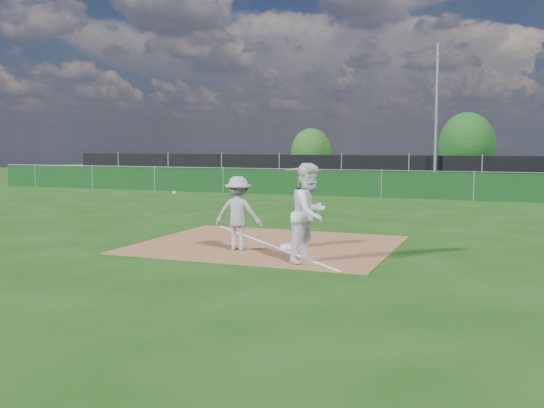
{
  "coord_description": "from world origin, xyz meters",
  "views": [
    {
      "loc": [
        5.38,
        -12.45,
        2.42
      ],
      "look_at": [
        0.12,
        1.0,
        1.0
      ],
      "focal_mm": 40.0,
      "sensor_mm": 36.0,
      "label": 1
    }
  ],
  "objects_px": {
    "light_pole": "(436,116)",
    "car_left": "(313,170)",
    "car_mid": "(383,170)",
    "play_at_first": "(238,213)",
    "first_base": "(292,246)",
    "tree_left": "(311,151)",
    "runner": "(310,213)",
    "car_right": "(473,173)",
    "tree_mid": "(467,144)"
  },
  "relations": [
    {
      "from": "first_base",
      "to": "car_left",
      "type": "bearing_deg",
      "value": 106.45
    },
    {
      "from": "light_pole",
      "to": "play_at_first",
      "type": "distance_m",
      "value": 22.99
    },
    {
      "from": "car_left",
      "to": "car_mid",
      "type": "xyz_separation_m",
      "value": [
        4.46,
        1.41,
        -0.03
      ]
    },
    {
      "from": "car_mid",
      "to": "first_base",
      "type": "bearing_deg",
      "value": -173.18
    },
    {
      "from": "play_at_first",
      "to": "tree_mid",
      "type": "distance_m",
      "value": 33.63
    },
    {
      "from": "play_at_first",
      "to": "runner",
      "type": "distance_m",
      "value": 2.07
    },
    {
      "from": "runner",
      "to": "car_left",
      "type": "bearing_deg",
      "value": 32.82
    },
    {
      "from": "car_left",
      "to": "tree_left",
      "type": "bearing_deg",
      "value": 30.72
    },
    {
      "from": "runner",
      "to": "car_left",
      "type": "xyz_separation_m",
      "value": [
        -8.66,
        27.78,
        -0.32
      ]
    },
    {
      "from": "first_base",
      "to": "runner",
      "type": "distance_m",
      "value": 1.96
    },
    {
      "from": "light_pole",
      "to": "car_left",
      "type": "relative_size",
      "value": 1.97
    },
    {
      "from": "play_at_first",
      "to": "tree_left",
      "type": "bearing_deg",
      "value": 104.86
    },
    {
      "from": "car_right",
      "to": "tree_mid",
      "type": "xyz_separation_m",
      "value": [
        -0.77,
        5.18,
        1.83
      ]
    },
    {
      "from": "first_base",
      "to": "tree_left",
      "type": "xyz_separation_m",
      "value": [
        -9.6,
        31.51,
        1.83
      ]
    },
    {
      "from": "light_pole",
      "to": "car_mid",
      "type": "relative_size",
      "value": 1.98
    },
    {
      "from": "car_right",
      "to": "play_at_first",
      "type": "bearing_deg",
      "value": 178.59
    },
    {
      "from": "runner",
      "to": "car_right",
      "type": "bearing_deg",
      "value": 12.23
    },
    {
      "from": "light_pole",
      "to": "first_base",
      "type": "distance_m",
      "value": 22.32
    },
    {
      "from": "tree_left",
      "to": "car_mid",
      "type": "bearing_deg",
      "value": -31.03
    },
    {
      "from": "light_pole",
      "to": "car_left",
      "type": "bearing_deg",
      "value": 152.94
    },
    {
      "from": "car_right",
      "to": "tree_mid",
      "type": "distance_m",
      "value": 5.55
    },
    {
      "from": "car_left",
      "to": "car_mid",
      "type": "height_order",
      "value": "car_left"
    },
    {
      "from": "car_mid",
      "to": "tree_mid",
      "type": "height_order",
      "value": "tree_mid"
    },
    {
      "from": "tree_mid",
      "to": "tree_left",
      "type": "bearing_deg",
      "value": -173.88
    },
    {
      "from": "tree_left",
      "to": "tree_mid",
      "type": "height_order",
      "value": "tree_mid"
    },
    {
      "from": "first_base",
      "to": "play_at_first",
      "type": "distance_m",
      "value": 1.51
    },
    {
      "from": "car_left",
      "to": "play_at_first",
      "type": "bearing_deg",
      "value": -154.69
    },
    {
      "from": "first_base",
      "to": "car_right",
      "type": "xyz_separation_m",
      "value": [
        2.55,
        27.55,
        0.54
      ]
    },
    {
      "from": "car_mid",
      "to": "tree_mid",
      "type": "relative_size",
      "value": 0.85
    },
    {
      "from": "car_mid",
      "to": "car_right",
      "type": "bearing_deg",
      "value": -91.73
    },
    {
      "from": "first_base",
      "to": "car_right",
      "type": "distance_m",
      "value": 27.67
    },
    {
      "from": "play_at_first",
      "to": "car_mid",
      "type": "distance_m",
      "value": 28.56
    },
    {
      "from": "tree_mid",
      "to": "first_base",
      "type": "bearing_deg",
      "value": -93.11
    },
    {
      "from": "play_at_first",
      "to": "runner",
      "type": "height_order",
      "value": "runner"
    },
    {
      "from": "light_pole",
      "to": "runner",
      "type": "bearing_deg",
      "value": -89.71
    },
    {
      "from": "light_pole",
      "to": "tree_left",
      "type": "xyz_separation_m",
      "value": [
        -10.37,
        9.55,
        -2.11
      ]
    },
    {
      "from": "play_at_first",
      "to": "car_left",
      "type": "bearing_deg",
      "value": 103.97
    },
    {
      "from": "play_at_first",
      "to": "car_left",
      "type": "height_order",
      "value": "play_at_first"
    },
    {
      "from": "light_pole",
      "to": "car_left",
      "type": "xyz_separation_m",
      "value": [
        -8.55,
        4.37,
        -3.3
      ]
    },
    {
      "from": "car_mid",
      "to": "tree_mid",
      "type": "xyz_separation_m",
      "value": [
        5.09,
        5.0,
        1.77
      ]
    },
    {
      "from": "car_left",
      "to": "tree_mid",
      "type": "height_order",
      "value": "tree_mid"
    },
    {
      "from": "runner",
      "to": "car_mid",
      "type": "relative_size",
      "value": 0.51
    },
    {
      "from": "car_left",
      "to": "tree_mid",
      "type": "distance_m",
      "value": 11.63
    },
    {
      "from": "first_base",
      "to": "play_at_first",
      "type": "height_order",
      "value": "play_at_first"
    },
    {
      "from": "runner",
      "to": "car_left",
      "type": "distance_m",
      "value": 29.11
    },
    {
      "from": "light_pole",
      "to": "play_at_first",
      "type": "relative_size",
      "value": 3.58
    },
    {
      "from": "first_base",
      "to": "car_left",
      "type": "distance_m",
      "value": 27.45
    },
    {
      "from": "light_pole",
      "to": "car_left",
      "type": "distance_m",
      "value": 10.15
    },
    {
      "from": "car_left",
      "to": "car_mid",
      "type": "distance_m",
      "value": 4.68
    },
    {
      "from": "car_left",
      "to": "tree_left",
      "type": "height_order",
      "value": "tree_left"
    }
  ]
}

